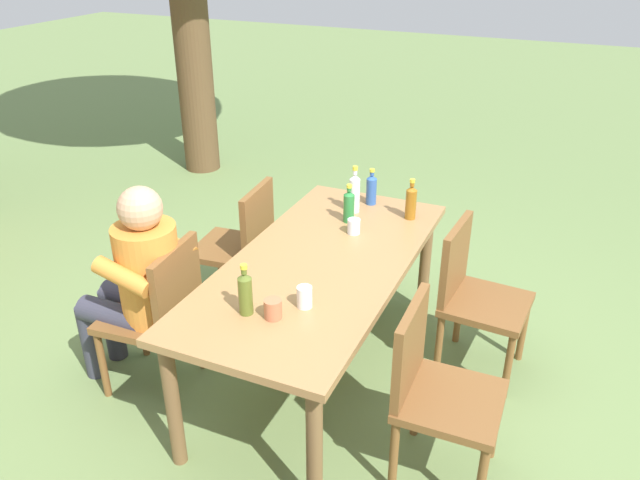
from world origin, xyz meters
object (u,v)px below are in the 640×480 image
Objects in this scene: bottle_blue at (371,189)px; chair_far_left at (160,310)px; bottle_green at (349,206)px; cup_terracotta at (273,309)px; cup_white at (305,297)px; chair_far_right at (242,242)px; chair_near_left at (434,386)px; bottle_olive at (245,293)px; dining_table at (320,275)px; chair_near_right at (473,292)px; person_in_white_shirt at (138,279)px; cup_glass at (354,226)px; bottle_clear at (355,192)px; bottle_amber at (411,202)px.

chair_far_left is at bearing 148.98° from bottle_blue.
bottle_green is 1.06m from cup_terracotta.
bottle_green is 0.94m from cup_white.
bottle_green is at bearing -84.17° from chair_far_right.
chair_near_left is at bearing -140.17° from bottle_green.
cup_terracotta is at bearing -83.21° from bottle_olive.
chair_near_right reaches higher than dining_table.
bottle_blue is 2.50× the size of cup_terracotta.
chair_far_left is 0.84m from chair_far_right.
bottle_olive is (-1.00, 0.84, 0.36)m from chair_near_right.
cup_white reaches higher than dining_table.
person_in_white_shirt reaches higher than cup_glass.
bottle_green is at bearing 3.15° from cup_terracotta.
bottle_olive is 0.14m from cup_terracotta.
bottle_olive reaches higher than cup_white.
bottle_clear is (-0.15, 0.05, 0.03)m from bottle_blue.
person_in_white_shirt is 0.88m from cup_terracotta.
bottle_olive is 1.32m from bottle_amber.
chair_far_left is 0.74× the size of person_in_white_shirt.
bottle_olive reaches higher than chair_far_right.
bottle_olive is at bearing 177.74° from bottle_clear.
bottle_blue reaches higher than cup_white.
cup_terracotta is (-0.14, -0.86, 0.13)m from person_in_white_shirt.
bottle_amber is 2.41× the size of cup_white.
chair_far_right is 10.21× the size of cup_glass.
bottle_olive is 0.27m from cup_white.
chair_near_left is at bearing -120.04° from dining_table.
chair_far_left is at bearing 89.49° from cup_white.
bottle_amber is 0.40m from cup_glass.
chair_near_right is 10.21× the size of cup_glass.
bottle_green is (0.50, 0.04, 0.18)m from dining_table.
cup_glass is at bearing -1.52° from cup_terracotta.
chair_far_right is 0.74× the size of person_in_white_shirt.
chair_near_left is 0.92m from bottle_olive.
bottle_olive is at bearing -104.34° from chair_far_left.
chair_far_left is at bearing -86.05° from person_in_white_shirt.
bottle_olive reaches higher than cup_terracotta.
bottle_amber is at bearing -22.01° from dining_table.
bottle_clear reaches higher than cup_terracotta.
dining_table is at bearing -174.79° from bottle_clear.
person_in_white_shirt is at bearing 118.37° from chair_near_right.
bottle_green reaches higher than chair_near_left.
bottle_green is (0.07, 0.77, 0.35)m from chair_near_right.
person_in_white_shirt is 0.96m from cup_white.
dining_table is 0.57m from cup_terracotta.
bottle_clear is (1.07, 0.79, 0.37)m from chair_near_left.
bottle_blue is (1.22, 0.74, 0.35)m from chair_near_left.
bottle_amber is (1.11, -1.12, 0.19)m from person_in_white_shirt.
chair_near_left reaches higher than cup_glass.
bottle_green is (-0.14, -0.02, -0.02)m from bottle_clear.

